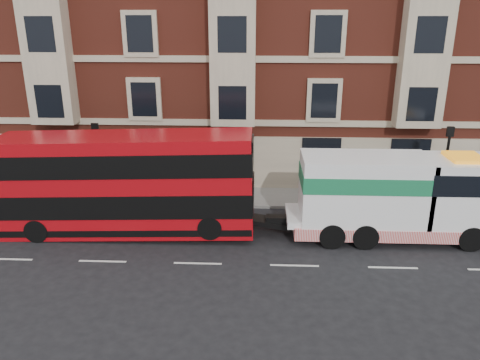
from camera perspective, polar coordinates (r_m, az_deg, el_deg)
name	(u,v)px	position (r m, az deg, el deg)	size (l,w,h in m)	color
ground	(198,263)	(19.75, -5.18, -10.10)	(120.00, 120.00, 0.00)	black
sidewalk	(215,196)	(26.47, -3.09, -1.99)	(90.00, 3.00, 0.15)	slate
victorian_terrace	(231,10)	(32.10, -1.13, 20.00)	(45.00, 12.00, 20.40)	maroon
lamp_post_west	(98,157)	(25.72, -16.92, 2.67)	(0.35, 0.15, 4.35)	black
lamp_post_east	(446,162)	(26.06, 23.80, 2.05)	(0.35, 0.15, 4.35)	black
double_decker_bus	(126,183)	(22.01, -13.68, -0.31)	(11.61, 2.67, 4.70)	#AF0911
tow_truck	(392,196)	(22.12, 18.02, -1.83)	(9.30, 2.75, 3.87)	white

